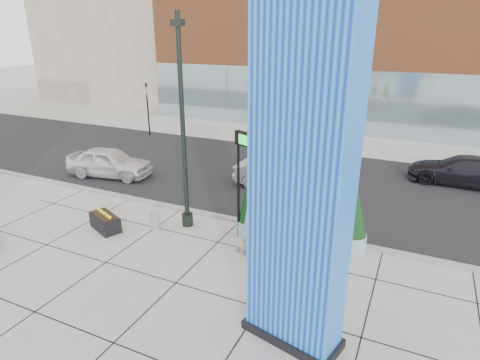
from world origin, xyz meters
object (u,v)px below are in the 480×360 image
at_px(overhead_street_sign, 257,149).
at_px(car_white_west, 109,162).
at_px(lamp_post, 184,147).
at_px(concrete_bollard, 155,220).
at_px(car_silver_mid, 281,175).
at_px(blue_pylon, 300,195).
at_px(public_art_sculpture, 271,223).

height_order(overhead_street_sign, car_white_west, overhead_street_sign).
height_order(lamp_post, car_white_west, lamp_post).
bearing_deg(concrete_bollard, overhead_street_sign, 11.45).
bearing_deg(overhead_street_sign, lamp_post, -157.36).
distance_m(concrete_bollard, car_silver_mid, 7.31).
distance_m(concrete_bollard, overhead_street_sign, 5.49).
height_order(blue_pylon, public_art_sculpture, blue_pylon).
xyz_separation_m(overhead_street_sign, car_white_west, (-10.45, 3.43, -2.95)).
height_order(lamp_post, car_silver_mid, lamp_post).
bearing_deg(public_art_sculpture, concrete_bollard, -160.80).
bearing_deg(concrete_bollard, lamp_post, 38.13).
bearing_deg(car_white_west, public_art_sculpture, -120.96).
xyz_separation_m(blue_pylon, car_white_west, (-13.45, 8.00, -3.38)).
bearing_deg(blue_pylon, public_art_sculpture, 133.22).
relative_size(lamp_post, car_white_west, 1.77).
bearing_deg(concrete_bollard, blue_pylon, -27.20).
bearing_deg(public_art_sculpture, overhead_street_sign, 155.19).
relative_size(concrete_bollard, car_white_west, 0.16).
distance_m(public_art_sculpture, overhead_street_sign, 2.74).
bearing_deg(lamp_post, blue_pylon, -36.55).
height_order(blue_pylon, car_silver_mid, blue_pylon).
height_order(public_art_sculpture, car_silver_mid, public_art_sculpture).
xyz_separation_m(lamp_post, concrete_bollard, (-1.08, -0.85, -3.12)).
relative_size(public_art_sculpture, car_white_west, 1.13).
height_order(blue_pylon, car_white_west, blue_pylon).
xyz_separation_m(concrete_bollard, overhead_street_sign, (4.23, 0.86, 3.40)).
bearing_deg(public_art_sculpture, car_white_west, 179.79).
bearing_deg(car_silver_mid, blue_pylon, -159.29).
distance_m(blue_pylon, lamp_post, 7.69).
bearing_deg(overhead_street_sign, car_silver_mid, 121.65).
xyz_separation_m(lamp_post, public_art_sculpture, (4.15, -1.01, -2.07)).
bearing_deg(blue_pylon, car_white_west, 163.00).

